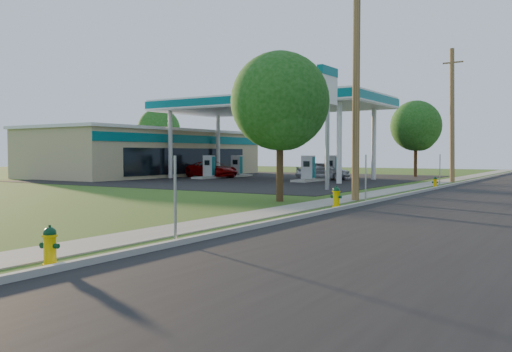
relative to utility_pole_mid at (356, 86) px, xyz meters
The scene contains 24 objects.
road 9.97m from the utility_pole_mid, 53.92° to the right, with size 8.00×120.00×0.02m, color black.
curb 8.60m from the utility_pole_mid, 81.07° to the right, with size 0.15×120.00×0.15m, color #A3A196.
sidewalk 8.59m from the utility_pole_mid, 95.31° to the right, with size 1.50×120.00×0.03m, color gray.
forecourt 22.06m from the utility_pole_mid, 135.75° to the left, with size 26.00×28.00×0.02m, color black.
utility_pole_mid is the anchor object (origin of this frame).
utility_pole_far 18.00m from the utility_pole_mid, 90.00° to the left, with size 1.40×0.32×9.50m.
sign_post_near 13.42m from the utility_pole_mid, 86.20° to the right, with size 0.05×0.04×2.00m, color gray.
sign_post_mid 4.17m from the utility_pole_mid, 49.64° to the right, with size 0.05×0.04×2.00m, color gray.
sign_post_far 11.91m from the utility_pole_mid, 85.66° to the left, with size 0.05×0.04×2.00m, color gray.
gas_canopy 20.14m from the utility_pole_mid, 131.78° to the left, with size 18.18×9.18×6.40m.
fuel_pump_nw 22.52m from the utility_pole_mid, 144.01° to the left, with size 1.20×3.20×1.90m.
fuel_pump_ne 16.31m from the utility_pole_mid, 124.40° to the left, with size 1.20×3.20×1.90m.
fuel_pump_sw 25.05m from the utility_pole_mid, 136.48° to the left, with size 1.20×3.20×1.90m.
fuel_pump_se 19.65m from the utility_pole_mid, 117.63° to the left, with size 1.20×3.20×1.90m.
convenience_store 30.48m from the utility_pole_mid, 150.38° to the left, with size 10.40×22.40×4.25m.
price_pylon 6.76m from the utility_pole_mid, 125.34° to the left, with size 0.34×2.04×6.85m.
tree_verge 3.40m from the utility_pole_mid, 139.18° to the right, with size 4.21×4.21×6.38m.
tree_lot 25.68m from the utility_pole_mid, 100.26° to the left, with size 4.40×4.40×6.68m.
tree_back 39.09m from the utility_pole_mid, 144.94° to the left, with size 4.65×4.65×7.04m.
hydrant_near 16.57m from the utility_pole_mid, 87.91° to the right, with size 0.39×0.35×0.76m.
hydrant_mid 5.72m from the utility_pole_mid, 79.72° to the right, with size 0.43×0.39×0.84m.
hydrant_far 11.32m from the utility_pole_mid, 85.58° to the left, with size 0.36×0.32×0.71m.
car_red 24.27m from the utility_pole_mid, 142.19° to the left, with size 2.31×5.02×1.39m, color #7D0303.
car_silver 18.95m from the utility_pole_mid, 119.66° to the left, with size 1.68×4.17×1.42m, color #B8BBC0.
Camera 1 is at (8.32, -5.10, 2.04)m, focal length 38.00 mm.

